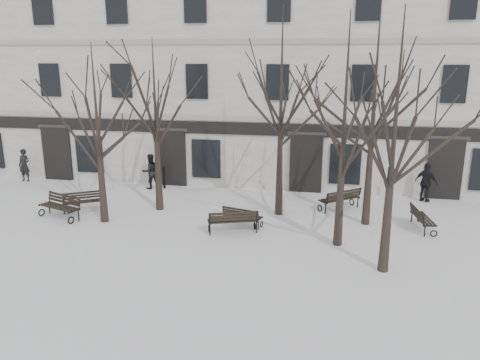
% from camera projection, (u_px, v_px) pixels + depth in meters
% --- Properties ---
extents(ground, '(100.00, 100.00, 0.00)m').
position_uv_depth(ground, '(195.00, 248.00, 16.64)').
color(ground, white).
rests_on(ground, ground).
extents(building, '(40.40, 10.20, 11.40)m').
position_uv_depth(building, '(253.00, 75.00, 27.53)').
color(building, silver).
rests_on(building, ground).
extents(tree_1, '(5.00, 5.00, 7.15)m').
position_uv_depth(tree_1, '(96.00, 113.00, 18.21)').
color(tree_1, black).
rests_on(tree_1, ground).
extents(tree_2, '(5.67, 5.67, 8.10)m').
position_uv_depth(tree_2, '(345.00, 104.00, 15.69)').
color(tree_2, black).
rests_on(tree_2, ground).
extents(tree_3, '(5.62, 5.62, 8.03)m').
position_uv_depth(tree_3, '(396.00, 113.00, 13.64)').
color(tree_3, black).
rests_on(tree_3, ground).
extents(tree_4, '(5.18, 5.18, 7.40)m').
position_uv_depth(tree_4, '(155.00, 105.00, 19.69)').
color(tree_4, black).
rests_on(tree_4, ground).
extents(tree_5, '(6.00, 6.00, 8.57)m').
position_uv_depth(tree_5, '(281.00, 88.00, 18.88)').
color(tree_5, black).
rests_on(tree_5, ground).
extents(tree_6, '(6.18, 6.18, 8.83)m').
position_uv_depth(tree_6, '(375.00, 86.00, 17.66)').
color(tree_6, black).
rests_on(tree_6, ground).
extents(bench_0, '(1.68, 1.34, 0.82)m').
position_uv_depth(bench_0, '(82.00, 201.00, 20.60)').
color(bench_0, black).
rests_on(bench_0, ground).
extents(bench_1, '(2.00, 1.26, 0.96)m').
position_uv_depth(bench_1, '(233.00, 220.00, 17.94)').
color(bench_1, black).
rests_on(bench_1, ground).
extents(bench_2, '(1.67, 0.99, 0.80)m').
position_uv_depth(bench_2, '(242.00, 216.00, 18.73)').
color(bench_2, black).
rests_on(bench_2, ground).
extents(bench_3, '(2.07, 1.36, 1.00)m').
position_uv_depth(bench_3, '(60.00, 206.00, 19.63)').
color(bench_3, black).
rests_on(bench_3, ground).
extents(bench_4, '(1.91, 1.73, 0.97)m').
position_uv_depth(bench_4, '(340.00, 198.00, 20.66)').
color(bench_4, black).
rests_on(bench_4, ground).
extents(bench_5, '(0.84, 1.78, 0.87)m').
position_uv_depth(bench_5, '(421.00, 218.00, 18.38)').
color(bench_5, black).
rests_on(bench_5, ground).
extents(bollard_a, '(0.15, 0.15, 1.16)m').
position_uv_depth(bollard_a, '(164.00, 177.00, 24.03)').
color(bollard_a, black).
rests_on(bollard_a, ground).
extents(bollard_b, '(0.13, 0.13, 1.05)m').
position_uv_depth(bollard_b, '(391.00, 188.00, 22.20)').
color(bollard_b, black).
rests_on(bollard_b, ground).
extents(pedestrian_a, '(0.67, 0.46, 1.78)m').
position_uv_depth(pedestrian_a, '(26.00, 181.00, 25.56)').
color(pedestrian_a, black).
rests_on(pedestrian_a, ground).
extents(pedestrian_b, '(1.11, 1.10, 1.81)m').
position_uv_depth(pedestrian_b, '(151.00, 188.00, 24.16)').
color(pedestrian_b, black).
rests_on(pedestrian_b, ground).
extents(pedestrian_c, '(1.13, 1.03, 1.85)m').
position_uv_depth(pedestrian_c, '(424.00, 202.00, 21.98)').
color(pedestrian_c, black).
rests_on(pedestrian_c, ground).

